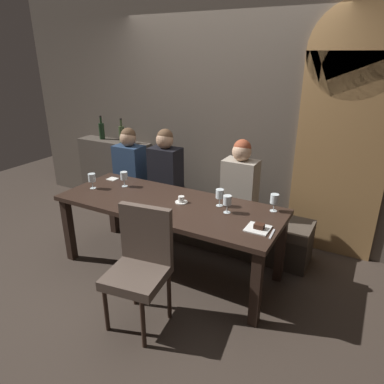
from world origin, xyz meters
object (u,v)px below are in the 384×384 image
at_px(dining_table, 169,211).
at_px(chair_near_side, 141,260).
at_px(wine_glass_end_right, 227,201).
at_px(wine_glass_end_left, 220,195).
at_px(wine_bottle_pale_label, 122,134).
at_px(wine_glass_center_front, 92,178).
at_px(espresso_cup, 181,200).
at_px(banquette_bench, 201,222).
at_px(wine_glass_far_right, 274,200).
at_px(diner_far_end, 240,179).
at_px(fork_on_table, 272,234).
at_px(diner_bearded, 165,166).
at_px(diner_redhead, 130,161).
at_px(wine_bottle_dark_red, 102,130).
at_px(wine_glass_center_back, 124,176).
at_px(dessert_plate, 258,228).

relative_size(dining_table, chair_near_side, 2.24).
bearing_deg(chair_near_side, wine_glass_end_right, 63.59).
bearing_deg(wine_glass_end_left, wine_glass_end_right, -40.97).
xyz_separation_m(dining_table, wine_bottle_pale_label, (-1.37, 1.02, 0.42)).
height_order(wine_glass_center_front, espresso_cup, wine_glass_center_front).
distance_m(chair_near_side, wine_glass_end_left, 0.98).
distance_m(banquette_bench, wine_glass_far_right, 1.20).
bearing_deg(diner_far_end, espresso_cup, -118.06).
relative_size(wine_glass_end_right, fork_on_table, 0.96).
height_order(banquette_bench, wine_glass_end_left, wine_glass_end_left).
bearing_deg(diner_bearded, wine_glass_end_right, -30.32).
xyz_separation_m(wine_bottle_pale_label, wine_glass_end_left, (1.84, -0.85, -0.22)).
distance_m(dining_table, diner_bearded, 0.85).
distance_m(diner_redhead, diner_far_end, 1.47).
height_order(banquette_bench, fork_on_table, fork_on_table).
distance_m(diner_redhead, fork_on_table, 2.24).
height_order(wine_bottle_dark_red, fork_on_table, wine_bottle_dark_red).
distance_m(dining_table, banquette_bench, 0.82).
distance_m(wine_glass_end_right, wine_glass_center_back, 1.24).
bearing_deg(wine_glass_end_left, fork_on_table, -27.17).
distance_m(dining_table, wine_glass_center_front, 0.93).
relative_size(diner_redhead, diner_bearded, 0.95).
xyz_separation_m(wine_glass_far_right, espresso_cup, (-0.83, -0.24, -0.09)).
relative_size(dining_table, wine_bottle_pale_label, 6.75).
height_order(diner_far_end, espresso_cup, diner_far_end).
relative_size(wine_glass_end_right, dessert_plate, 0.86).
height_order(wine_bottle_dark_red, wine_glass_end_right, wine_bottle_dark_red).
height_order(diner_redhead, diner_bearded, diner_bearded).
bearing_deg(wine_bottle_pale_label, wine_bottle_dark_red, 174.85).
distance_m(wine_glass_far_right, dessert_plate, 0.42).
distance_m(diner_redhead, wine_glass_center_front, 0.77).
xyz_separation_m(dining_table, fork_on_table, (1.06, -0.14, 0.09)).
relative_size(diner_far_end, wine_bottle_dark_red, 2.49).
distance_m(banquette_bench, wine_bottle_dark_red, 1.98).
height_order(diner_bearded, wine_glass_far_right, diner_bearded).
bearing_deg(wine_glass_center_front, diner_bearded, 59.51).
bearing_deg(diner_redhead, espresso_cup, -29.54).
height_order(dining_table, chair_near_side, chair_near_side).
xyz_separation_m(espresso_cup, fork_on_table, (0.95, -0.20, -0.02)).
relative_size(wine_bottle_pale_label, wine_glass_center_front, 1.99).
xyz_separation_m(wine_glass_center_front, dessert_plate, (1.84, -0.04, -0.10)).
distance_m(dining_table, dessert_plate, 0.95).
relative_size(chair_near_side, fork_on_table, 5.76).
relative_size(wine_glass_far_right, fork_on_table, 0.96).
xyz_separation_m(chair_near_side, wine_glass_end_right, (0.39, 0.78, 0.30)).
distance_m(chair_near_side, diner_redhead, 1.88).
relative_size(dessert_plate, fork_on_table, 1.12).
xyz_separation_m(diner_far_end, wine_bottle_pale_label, (-1.83, 0.31, 0.24)).
bearing_deg(banquette_bench, diner_far_end, 1.27).
relative_size(dining_table, wine_glass_center_front, 13.41).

